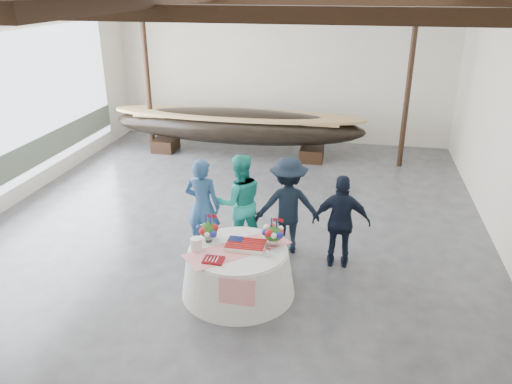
# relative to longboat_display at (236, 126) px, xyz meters

# --- Properties ---
(floor) EXTENTS (10.00, 12.00, 0.01)m
(floor) POSITION_rel_longboat_display_xyz_m (0.98, -4.22, -0.85)
(floor) COLOR #3D3D42
(floor) RESTS_ON ground
(wall_back) EXTENTS (10.00, 0.02, 4.50)m
(wall_back) POSITION_rel_longboat_display_xyz_m (0.98, 1.78, 1.40)
(wall_back) COLOR silver
(wall_back) RESTS_ON ground
(wall_front) EXTENTS (10.00, 0.02, 4.50)m
(wall_front) POSITION_rel_longboat_display_xyz_m (0.98, -10.22, 1.40)
(wall_front) COLOR silver
(wall_front) RESTS_ON ground
(pavilion_structure) EXTENTS (9.80, 11.76, 4.50)m
(pavilion_structure) POSITION_rel_longboat_display_xyz_m (0.98, -3.48, 3.15)
(pavilion_structure) COLOR black
(pavilion_structure) RESTS_ON ground
(open_bay) EXTENTS (0.03, 7.00, 3.20)m
(open_bay) POSITION_rel_longboat_display_xyz_m (-3.97, -3.22, 0.98)
(open_bay) COLOR silver
(open_bay) RESTS_ON ground
(longboat_display) EXTENTS (7.10, 1.42, 1.33)m
(longboat_display) POSITION_rel_longboat_display_xyz_m (0.00, 0.00, 0.00)
(longboat_display) COLOR black
(longboat_display) RESTS_ON ground
(banquet_table) EXTENTS (1.79, 1.79, 0.77)m
(banquet_table) POSITION_rel_longboat_display_xyz_m (1.61, -6.57, -0.47)
(banquet_table) COLOR silver
(banquet_table) RESTS_ON ground
(tabletop_items) EXTENTS (1.59, 1.52, 0.40)m
(tabletop_items) POSITION_rel_longboat_display_xyz_m (1.57, -6.44, 0.07)
(tabletop_items) COLOR red
(tabletop_items) RESTS_ON banquet_table
(guest_woman_blue) EXTENTS (0.68, 0.47, 1.78)m
(guest_woman_blue) POSITION_rel_longboat_display_xyz_m (0.69, -5.41, 0.04)
(guest_woman_blue) COLOR navy
(guest_woman_blue) RESTS_ON ground
(guest_woman_teal) EXTENTS (1.09, 0.99, 1.81)m
(guest_woman_teal) POSITION_rel_longboat_display_xyz_m (1.31, -5.14, 0.05)
(guest_woman_teal) COLOR teal
(guest_woman_teal) RESTS_ON ground
(guest_man_left) EXTENTS (1.27, 0.89, 1.79)m
(guest_man_left) POSITION_rel_longboat_display_xyz_m (2.18, -5.09, 0.05)
(guest_man_left) COLOR black
(guest_man_left) RESTS_ON ground
(guest_man_right) EXTENTS (0.99, 0.44, 1.66)m
(guest_man_right) POSITION_rel_longboat_display_xyz_m (3.13, -5.44, -0.02)
(guest_man_right) COLOR black
(guest_man_right) RESTS_ON ground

